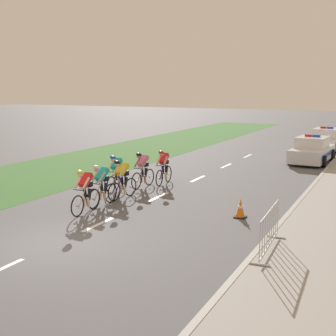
{
  "coord_description": "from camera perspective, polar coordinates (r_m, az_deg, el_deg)",
  "views": [
    {
      "loc": [
        7.94,
        -8.95,
        4.18
      ],
      "look_at": [
        0.22,
        6.5,
        1.1
      ],
      "focal_mm": 48.05,
      "sensor_mm": 36.0,
      "label": 1
    }
  ],
  "objects": [
    {
      "name": "ground_plane",
      "position": [
        12.67,
        -14.38,
        -9.47
      ],
      "size": [
        160.0,
        160.0,
        0.0
      ],
      "primitive_type": "plane",
      "color": "#56565B"
    },
    {
      "name": "kerb_edge",
      "position": [
        23.49,
        19.19,
        -0.55
      ],
      "size": [
        0.16,
        60.0,
        0.13
      ],
      "primitive_type": "cube",
      "color": "#9E9E99",
      "rests_on": "ground"
    },
    {
      "name": "grass_verge",
      "position": [
        27.96,
        -7.29,
        1.43
      ],
      "size": [
        7.0,
        60.0,
        0.01
      ],
      "primitive_type": "cube",
      "color": "#3D7033",
      "rests_on": "ground"
    },
    {
      "name": "lane_markings_centre",
      "position": [
        19.25,
        1.51,
        -2.42
      ],
      "size": [
        0.14,
        21.6,
        0.01
      ],
      "color": "white",
      "rests_on": "ground"
    },
    {
      "name": "cyclist_lead",
      "position": [
        15.36,
        -10.45,
        -2.82
      ],
      "size": [
        0.43,
        1.72,
        1.56
      ],
      "color": "black",
      "rests_on": "ground"
    },
    {
      "name": "cyclist_second",
      "position": [
        16.23,
        -8.44,
        -2.07
      ],
      "size": [
        0.44,
        1.72,
        1.56
      ],
      "color": "black",
      "rests_on": "ground"
    },
    {
      "name": "cyclist_third",
      "position": [
        17.16,
        -5.85,
        -1.35
      ],
      "size": [
        0.45,
        1.72,
        1.56
      ],
      "color": "black",
      "rests_on": "ground"
    },
    {
      "name": "cyclist_fourth",
      "position": [
        18.4,
        -6.57,
        -0.59
      ],
      "size": [
        0.45,
        1.72,
        1.56
      ],
      "color": "black",
      "rests_on": "ground"
    },
    {
      "name": "cyclist_fifth",
      "position": [
        19.06,
        -3.24,
        -0.16
      ],
      "size": [
        0.44,
        1.72,
        1.56
      ],
      "color": "black",
      "rests_on": "ground"
    },
    {
      "name": "cyclist_sixth",
      "position": [
        19.68,
        -0.55,
        0.18
      ],
      "size": [
        0.44,
        1.72,
        1.56
      ],
      "color": "black",
      "rests_on": "ground"
    },
    {
      "name": "police_car_nearest",
      "position": [
        26.79,
        17.81,
        2.11
      ],
      "size": [
        2.16,
        4.48,
        1.59
      ],
      "color": "silver",
      "rests_on": "ground"
    },
    {
      "name": "police_car_second",
      "position": [
        32.64,
        19.44,
        3.37
      ],
      "size": [
        2.09,
        4.45,
        1.59
      ],
      "color": "silver",
      "rests_on": "ground"
    },
    {
      "name": "crowd_barrier_front",
      "position": [
        11.68,
        12.75,
        -7.75
      ],
      "size": [
        0.61,
        2.32,
        1.07
      ],
      "color": "#B7BABF",
      "rests_on": "sidewalk_slab"
    },
    {
      "name": "traffic_cone_near",
      "position": [
        14.89,
        9.19,
        -5.08
      ],
      "size": [
        0.36,
        0.36,
        0.64
      ],
      "color": "black",
      "rests_on": "ground"
    }
  ]
}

